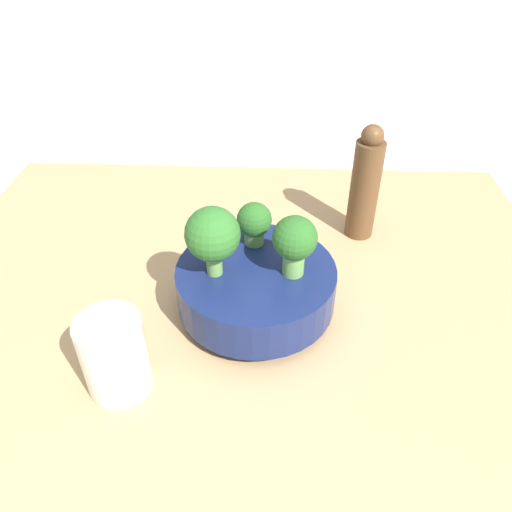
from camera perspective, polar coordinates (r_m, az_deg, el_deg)
name	(u,v)px	position (r m, az deg, el deg)	size (l,w,h in m)	color
ground_plane	(244,314)	(0.72, -1.38, -6.62)	(6.00, 6.00, 0.00)	silver
table	(244,302)	(0.70, -1.41, -5.30)	(0.90, 0.72, 0.05)	tan
bowl	(256,286)	(0.63, 0.00, -3.49)	(0.20, 0.20, 0.07)	navy
broccoli_floret_back	(254,222)	(0.64, -0.20, 3.92)	(0.05, 0.05, 0.06)	#609347
broccoli_floret_left	(213,235)	(0.58, -4.98, 2.37)	(0.07, 0.07, 0.09)	#6BA34C
broccoli_floret_right	(295,241)	(0.58, 4.44, 1.69)	(0.05, 0.05, 0.08)	#6BA34C
cup	(114,355)	(0.56, -15.88, -10.86)	(0.07, 0.07, 0.10)	silver
pepper_mill	(365,185)	(0.77, 12.36, 7.93)	(0.04, 0.04, 0.18)	brown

